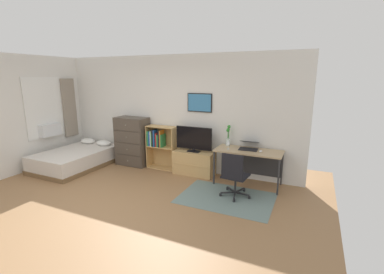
% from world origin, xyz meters
% --- Properties ---
extents(ground_plane, '(7.20, 7.20, 0.00)m').
position_xyz_m(ground_plane, '(0.00, 0.00, 0.00)').
color(ground_plane, '#936B44').
extents(wall_back_with_posters, '(6.12, 0.09, 2.70)m').
position_xyz_m(wall_back_with_posters, '(0.00, 2.43, 1.35)').
color(wall_back_with_posters, silver).
rests_on(wall_back_with_posters, ground_plane).
extents(area_rug, '(1.70, 1.20, 0.01)m').
position_xyz_m(area_rug, '(1.74, 1.27, 0.00)').
color(area_rug, slate).
rests_on(area_rug, ground_plane).
extents(bed, '(1.30, 1.90, 0.55)m').
position_xyz_m(bed, '(-2.20, 1.42, 0.22)').
color(bed, brown).
rests_on(bed, ground_plane).
extents(dresser, '(0.83, 0.46, 1.22)m').
position_xyz_m(dresser, '(-1.02, 2.15, 0.61)').
color(dresser, '#4C4238').
rests_on(dresser, ground_plane).
extents(bookshelf, '(0.74, 0.30, 1.05)m').
position_xyz_m(bookshelf, '(-0.26, 2.22, 0.62)').
color(bookshelf, tan).
rests_on(bookshelf, ground_plane).
extents(tv_stand, '(0.93, 0.41, 0.54)m').
position_xyz_m(tv_stand, '(0.68, 2.17, 0.27)').
color(tv_stand, tan).
rests_on(tv_stand, ground_plane).
extents(television, '(0.86, 0.16, 0.57)m').
position_xyz_m(television, '(0.68, 2.15, 0.83)').
color(television, black).
rests_on(television, tv_stand).
extents(desk, '(1.34, 0.60, 0.74)m').
position_xyz_m(desk, '(1.94, 2.15, 0.61)').
color(desk, tan).
rests_on(desk, ground_plane).
extents(office_chair, '(0.57, 0.58, 0.86)m').
position_xyz_m(office_chair, '(1.85, 1.35, 0.46)').
color(office_chair, '#232326').
rests_on(office_chair, ground_plane).
extents(laptop, '(0.40, 0.43, 0.17)m').
position_xyz_m(laptop, '(1.92, 2.19, 0.80)').
color(laptop, black).
rests_on(laptop, desk).
extents(computer_mouse, '(0.06, 0.10, 0.03)m').
position_xyz_m(computer_mouse, '(2.19, 2.04, 0.76)').
color(computer_mouse, silver).
rests_on(computer_mouse, desk).
extents(bamboo_vase, '(0.09, 0.09, 0.45)m').
position_xyz_m(bamboo_vase, '(1.44, 2.28, 0.95)').
color(bamboo_vase, silver).
rests_on(bamboo_vase, desk).
extents(wine_glass, '(0.07, 0.07, 0.18)m').
position_xyz_m(wine_glass, '(1.54, 1.99, 0.87)').
color(wine_glass, silver).
rests_on(wine_glass, desk).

